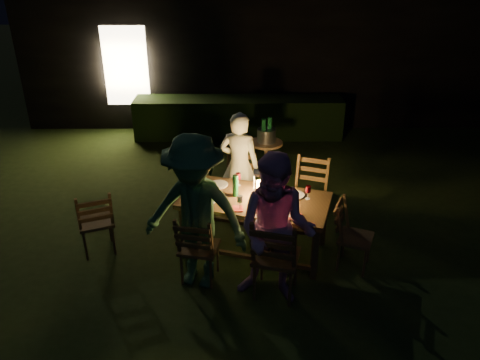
{
  "coord_description": "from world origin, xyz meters",
  "views": [
    {
      "loc": [
        -0.55,
        -5.42,
        3.49
      ],
      "look_at": [
        -0.5,
        -0.13,
        0.88
      ],
      "focal_mm": 35.0,
      "sensor_mm": 36.0,
      "label": 1
    }
  ],
  "objects_px": {
    "chair_near_left": "(199,259)",
    "chair_spare": "(97,232)",
    "person_house_side": "(239,165)",
    "ice_bucket": "(266,135)",
    "chair_end": "(353,247)",
    "bottle_bucket_a": "(264,133)",
    "bottle_bucket_b": "(270,132)",
    "lantern": "(260,186)",
    "dining_table": "(255,204)",
    "chair_far_left": "(238,198)",
    "bottle_table": "(235,186)",
    "chair_far_right": "(308,207)",
    "person_opp_right": "(276,231)",
    "side_table": "(266,147)",
    "chair_near_right": "(275,270)",
    "person_opp_left": "(195,214)"
  },
  "relations": [
    {
      "from": "chair_near_right",
      "to": "person_house_side",
      "type": "bearing_deg",
      "value": 117.84
    },
    {
      "from": "bottle_table",
      "to": "bottle_bucket_b",
      "type": "bearing_deg",
      "value": 74.21
    },
    {
      "from": "person_house_side",
      "to": "bottle_bucket_a",
      "type": "bearing_deg",
      "value": -93.79
    },
    {
      "from": "person_opp_right",
      "to": "bottle_bucket_a",
      "type": "height_order",
      "value": "person_opp_right"
    },
    {
      "from": "person_opp_right",
      "to": "person_opp_left",
      "type": "height_order",
      "value": "person_opp_left"
    },
    {
      "from": "chair_far_left",
      "to": "person_opp_right",
      "type": "relative_size",
      "value": 0.55
    },
    {
      "from": "chair_spare",
      "to": "chair_far_left",
      "type": "bearing_deg",
      "value": 4.95
    },
    {
      "from": "lantern",
      "to": "dining_table",
      "type": "bearing_deg",
      "value": -152.41
    },
    {
      "from": "chair_far_left",
      "to": "person_opp_right",
      "type": "xyz_separation_m",
      "value": [
        0.38,
        -1.79,
        0.58
      ]
    },
    {
      "from": "chair_near_right",
      "to": "person_house_side",
      "type": "xyz_separation_m",
      "value": [
        -0.38,
        1.79,
        0.45
      ]
    },
    {
      "from": "chair_near_left",
      "to": "person_house_side",
      "type": "height_order",
      "value": "person_house_side"
    },
    {
      "from": "chair_near_right",
      "to": "person_opp_right",
      "type": "xyz_separation_m",
      "value": [
        -0.01,
        -0.05,
        0.54
      ]
    },
    {
      "from": "chair_far_left",
      "to": "chair_near_left",
      "type": "bearing_deg",
      "value": 86.78
    },
    {
      "from": "bottle_bucket_a",
      "to": "bottle_bucket_b",
      "type": "xyz_separation_m",
      "value": [
        0.1,
        0.08,
        0.0
      ]
    },
    {
      "from": "chair_end",
      "to": "bottle_bucket_b",
      "type": "xyz_separation_m",
      "value": [
        -0.87,
        2.38,
        0.6
      ]
    },
    {
      "from": "chair_spare",
      "to": "bottle_bucket_a",
      "type": "xyz_separation_m",
      "value": [
        2.19,
        1.95,
        0.59
      ]
    },
    {
      "from": "chair_spare",
      "to": "person_opp_right",
      "type": "xyz_separation_m",
      "value": [
        2.17,
        -0.89,
        0.58
      ]
    },
    {
      "from": "person_opp_right",
      "to": "bottle_bucket_b",
      "type": "relative_size",
      "value": 5.38
    },
    {
      "from": "person_opp_right",
      "to": "bottle_table",
      "type": "relative_size",
      "value": 6.15
    },
    {
      "from": "dining_table",
      "to": "bottle_table",
      "type": "bearing_deg",
      "value": -180.0
    },
    {
      "from": "chair_far_left",
      "to": "lantern",
      "type": "distance_m",
      "value": 1.07
    },
    {
      "from": "chair_spare",
      "to": "lantern",
      "type": "distance_m",
      "value": 2.14
    },
    {
      "from": "chair_end",
      "to": "person_house_side",
      "type": "bearing_deg",
      "value": -110.03
    },
    {
      "from": "chair_near_left",
      "to": "chair_end",
      "type": "xyz_separation_m",
      "value": [
        1.83,
        0.23,
        -0.01
      ]
    },
    {
      "from": "person_opp_right",
      "to": "bottle_bucket_b",
      "type": "xyz_separation_m",
      "value": [
        0.12,
        2.93,
        0.01
      ]
    },
    {
      "from": "chair_far_left",
      "to": "bottle_table",
      "type": "xyz_separation_m",
      "value": [
        -0.04,
        -0.79,
        0.6
      ]
    },
    {
      "from": "chair_near_right",
      "to": "chair_far_right",
      "type": "xyz_separation_m",
      "value": [
        0.56,
        1.44,
        -0.02
      ]
    },
    {
      "from": "chair_end",
      "to": "person_opp_right",
      "type": "bearing_deg",
      "value": -37.64
    },
    {
      "from": "person_house_side",
      "to": "ice_bucket",
      "type": "xyz_separation_m",
      "value": [
        0.44,
        1.05,
        0.05
      ]
    },
    {
      "from": "chair_far_right",
      "to": "bottle_bucket_b",
      "type": "height_order",
      "value": "bottle_bucket_b"
    },
    {
      "from": "side_table",
      "to": "chair_spare",
      "type": "bearing_deg",
      "value": -138.41
    },
    {
      "from": "ice_bucket",
      "to": "chair_far_left",
      "type": "bearing_deg",
      "value": -112.64
    },
    {
      "from": "chair_far_left",
      "to": "person_opp_left",
      "type": "relative_size",
      "value": 0.52
    },
    {
      "from": "chair_far_right",
      "to": "chair_spare",
      "type": "relative_size",
      "value": 1.07
    },
    {
      "from": "dining_table",
      "to": "chair_far_right",
      "type": "xyz_separation_m",
      "value": [
        0.76,
        0.57,
        -0.37
      ]
    },
    {
      "from": "bottle_bucket_a",
      "to": "ice_bucket",
      "type": "bearing_deg",
      "value": 38.66
    },
    {
      "from": "chair_near_left",
      "to": "chair_spare",
      "type": "distance_m",
      "value": 1.45
    },
    {
      "from": "chair_near_left",
      "to": "chair_far_left",
      "type": "distance_m",
      "value": 1.54
    },
    {
      "from": "side_table",
      "to": "bottle_bucket_b",
      "type": "bearing_deg",
      "value": 38.66
    },
    {
      "from": "dining_table",
      "to": "bottle_table",
      "type": "height_order",
      "value": "bottle_table"
    },
    {
      "from": "person_house_side",
      "to": "person_opp_right",
      "type": "relative_size",
      "value": 0.9
    },
    {
      "from": "dining_table",
      "to": "bottle_bucket_b",
      "type": "distance_m",
      "value": 2.04
    },
    {
      "from": "chair_end",
      "to": "person_house_side",
      "type": "relative_size",
      "value": 0.58
    },
    {
      "from": "chair_near_right",
      "to": "bottle_bucket_a",
      "type": "bearing_deg",
      "value": 105.55
    },
    {
      "from": "side_table",
      "to": "chair_end",
      "type": "bearing_deg",
      "value": -68.57
    },
    {
      "from": "chair_end",
      "to": "chair_spare",
      "type": "height_order",
      "value": "chair_spare"
    },
    {
      "from": "person_opp_right",
      "to": "chair_far_right",
      "type": "bearing_deg",
      "value": 86.38
    },
    {
      "from": "chair_near_left",
      "to": "bottle_table",
      "type": "relative_size",
      "value": 3.36
    },
    {
      "from": "bottle_table",
      "to": "chair_spare",
      "type": "bearing_deg",
      "value": -176.82
    },
    {
      "from": "chair_end",
      "to": "bottle_bucket_a",
      "type": "distance_m",
      "value": 2.56
    }
  ]
}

